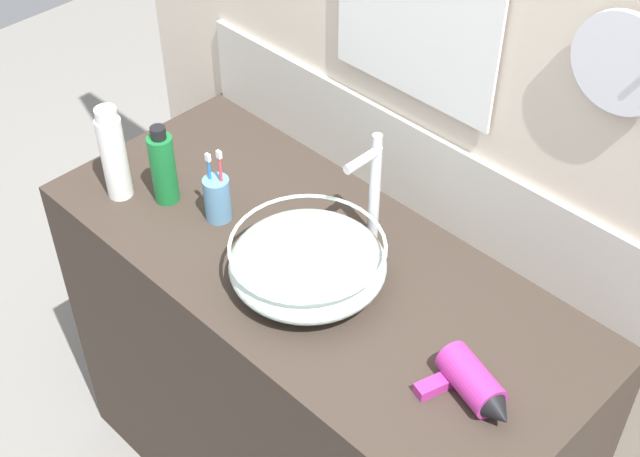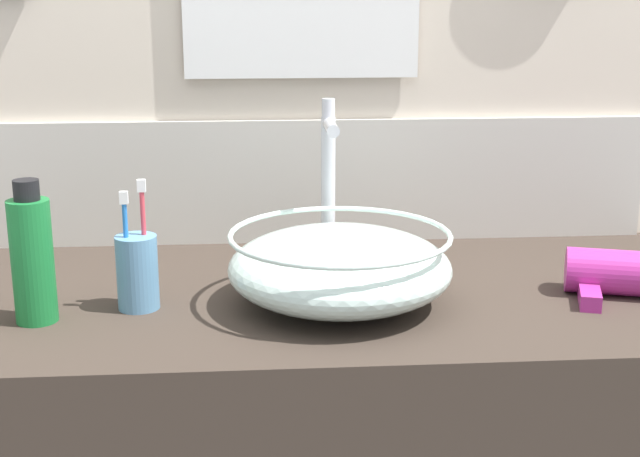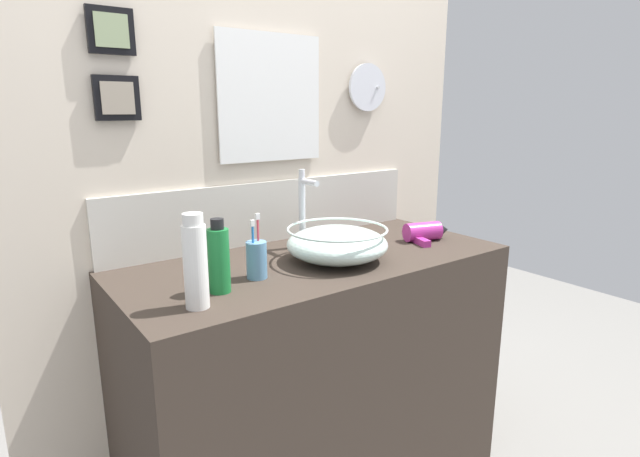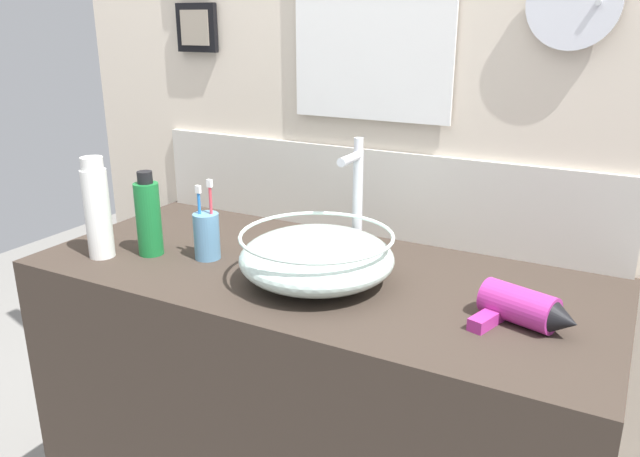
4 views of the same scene
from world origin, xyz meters
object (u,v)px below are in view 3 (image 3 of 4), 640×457
(hair_drier, at_px, (426,232))
(toothbrush_cup, at_px, (257,259))
(lotion_bottle, at_px, (195,263))
(glass_bowl_sink, at_px, (337,243))
(shampoo_bottle, at_px, (219,259))
(faucet, at_px, (303,205))

(hair_drier, height_order, toothbrush_cup, toothbrush_cup)
(toothbrush_cup, relative_size, lotion_bottle, 0.80)
(glass_bowl_sink, relative_size, shampoo_bottle, 1.62)
(glass_bowl_sink, relative_size, faucet, 1.18)
(toothbrush_cup, bearing_deg, hair_drier, 0.07)
(glass_bowl_sink, distance_m, lotion_bottle, 0.54)
(hair_drier, relative_size, shampoo_bottle, 0.93)
(hair_drier, xyz_separation_m, toothbrush_cup, (-0.73, -0.00, 0.02))
(hair_drier, distance_m, lotion_bottle, 0.96)
(toothbrush_cup, bearing_deg, lotion_bottle, -154.60)
(faucet, height_order, shampoo_bottle, faucet)
(glass_bowl_sink, relative_size, toothbrush_cup, 1.73)
(glass_bowl_sink, distance_m, toothbrush_cup, 0.30)
(shampoo_bottle, bearing_deg, lotion_bottle, -144.02)
(hair_drier, relative_size, toothbrush_cup, 0.99)
(faucet, xyz_separation_m, shampoo_bottle, (-0.43, -0.23, -0.06))
(glass_bowl_sink, relative_size, lotion_bottle, 1.37)
(shampoo_bottle, distance_m, lotion_bottle, 0.12)
(toothbrush_cup, height_order, shampoo_bottle, shampoo_bottle)
(hair_drier, xyz_separation_m, lotion_bottle, (-0.95, -0.11, 0.08))
(glass_bowl_sink, xyz_separation_m, faucet, (0.00, 0.19, 0.10))
(glass_bowl_sink, bearing_deg, faucet, 90.00)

